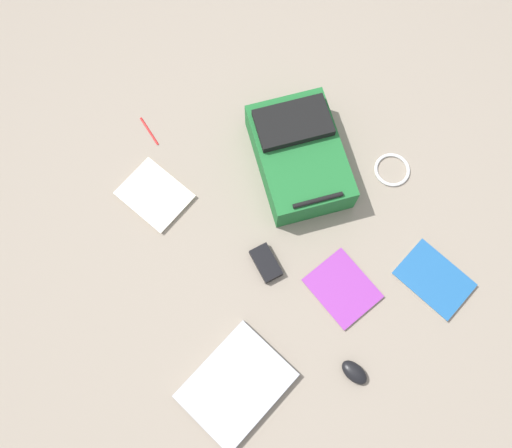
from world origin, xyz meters
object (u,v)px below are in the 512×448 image
object	(u,v)px
laptop	(236,385)
backpack	(299,155)
book_comic	(342,288)
power_brick	(266,263)
book_manual	(434,279)
book_blue	(155,195)
pen_black	(149,131)
cable_coil	(392,170)
computer_mouse	(354,372)

from	to	relation	value
laptop	backpack	bearing A→B (deg)	43.82
book_comic	power_brick	bearing A→B (deg)	130.84
book_manual	power_brick	xyz separation A→B (m)	(-0.48, 0.36, 0.01)
book_manual	book_blue	bearing A→B (deg)	131.66
book_comic	laptop	bearing A→B (deg)	-169.30
book_manual	power_brick	size ratio (longest dim) A/B	2.23
laptop	book_blue	bearing A→B (deg)	83.90
backpack	laptop	xyz separation A→B (m)	(-0.61, -0.59, -0.06)
laptop	book_manual	size ratio (longest dim) A/B	1.41
backpack	power_brick	world-z (taller)	backpack
book_comic	pen_black	distance (m)	0.95
book_manual	pen_black	size ratio (longest dim) A/B	2.10
book_manual	cable_coil	bearing A→B (deg)	74.51
book_blue	cable_coil	distance (m)	0.90
cable_coil	pen_black	bearing A→B (deg)	139.17
book_comic	power_brick	distance (m)	0.29
pen_black	cable_coil	bearing A→B (deg)	-40.83
power_brick	backpack	bearing A→B (deg)	41.95
book_blue	computer_mouse	distance (m)	0.96
book_manual	pen_black	distance (m)	1.20
book_manual	power_brick	bearing A→B (deg)	143.66
pen_black	backpack	bearing A→B (deg)	-43.90
book_comic	book_blue	xyz separation A→B (m)	(-0.41, 0.65, 0.00)
book_manual	book_comic	bearing A→B (deg)	154.78
computer_mouse	power_brick	size ratio (longest dim) A/B	0.76
backpack	pen_black	world-z (taller)	backpack
book_comic	power_brick	xyz separation A→B (m)	(-0.19, 0.22, 0.01)
backpack	book_manual	size ratio (longest dim) A/B	1.76
laptop	book_blue	size ratio (longest dim) A/B	1.38
book_comic	power_brick	world-z (taller)	power_brick
laptop	computer_mouse	distance (m)	0.40
computer_mouse	power_brick	world-z (taller)	computer_mouse
book_comic	backpack	bearing A→B (deg)	76.11
laptop	book_comic	world-z (taller)	laptop
backpack	book_comic	bearing A→B (deg)	-103.89
laptop	cable_coil	bearing A→B (deg)	22.55
book_blue	power_brick	size ratio (longest dim) A/B	2.27
book_comic	pen_black	size ratio (longest dim) A/B	1.85
book_manual	computer_mouse	world-z (taller)	computer_mouse
laptop	book_comic	distance (m)	0.50
backpack	cable_coil	world-z (taller)	backpack
book_blue	book_manual	world-z (taller)	book_manual
book_blue	cable_coil	bearing A→B (deg)	-24.25
laptop	book_manual	world-z (taller)	laptop
cable_coil	backpack	bearing A→B (deg)	144.20
cable_coil	computer_mouse	bearing A→B (deg)	-134.90
backpack	laptop	distance (m)	0.85
pen_black	laptop	bearing A→B (deg)	-100.53
cable_coil	pen_black	xyz separation A→B (m)	(-0.72, 0.62, -0.00)
cable_coil	pen_black	distance (m)	0.95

